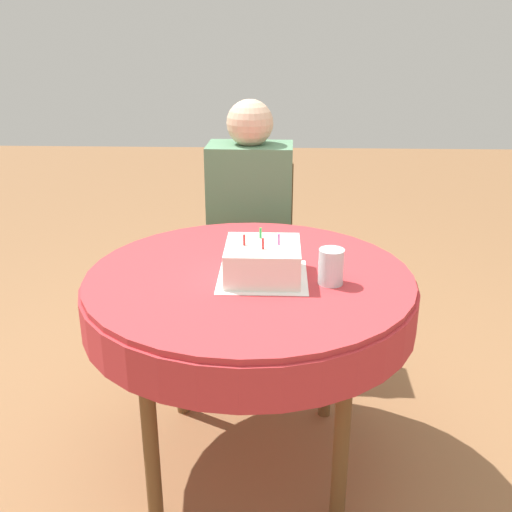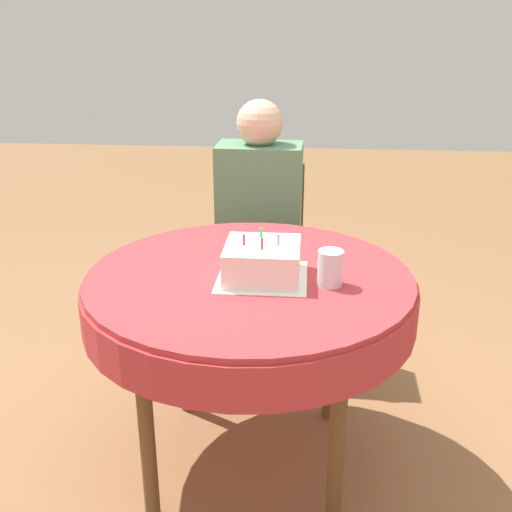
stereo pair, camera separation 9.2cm
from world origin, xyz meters
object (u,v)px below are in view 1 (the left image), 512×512
person (250,209)px  drinking_glass (331,267)px  birthday_cake (263,261)px  chair (251,251)px

person → drinking_glass: bearing=-69.9°
person → birthday_cake: size_ratio=5.14×
chair → person: 0.26m
chair → drinking_glass: (0.29, -0.97, 0.32)m
birthday_cake → drinking_glass: (0.22, -0.04, 0.00)m
chair → drinking_glass: 1.07m
chair → drinking_glass: size_ratio=7.89×
chair → person: bearing=-90.0°
person → drinking_glass: 0.93m
chair → drinking_glass: bearing=-71.7°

